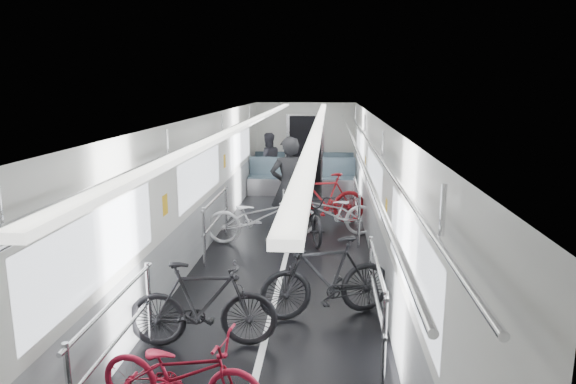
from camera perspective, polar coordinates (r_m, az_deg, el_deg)
name	(u,v)px	position (r m, az deg, el deg)	size (l,w,h in m)	color
car_shell	(293,174)	(10.51, 0.61, 1.98)	(3.02, 14.01, 2.41)	black
bike_left_near	(181,373)	(4.96, -11.75, -19.06)	(0.54, 1.55, 0.81)	#AF152F
bike_left_mid	(203,305)	(5.99, -9.43, -12.24)	(0.48, 1.69, 1.01)	black
bike_left_far	(257,218)	(9.61, -3.47, -2.87)	(0.66, 1.88, 0.99)	silver
bike_right_near	(326,277)	(6.64, 4.28, -9.44)	(0.49, 1.75, 1.05)	black
bike_right_mid	(331,212)	(10.12, 4.76, -2.27)	(0.62, 1.78, 0.94)	silver
bike_right_far	(324,199)	(10.90, 3.98, -0.78)	(0.52, 1.83, 1.10)	maroon
bike_aisle	(311,215)	(9.89, 2.55, -2.61)	(0.62, 1.77, 0.93)	black
person_standing	(289,187)	(9.89, 0.10, 0.52)	(0.72, 0.47, 1.97)	black
person_seated	(268,161)	(14.57, -2.24, 3.46)	(0.78, 0.61, 1.60)	#2E2D36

